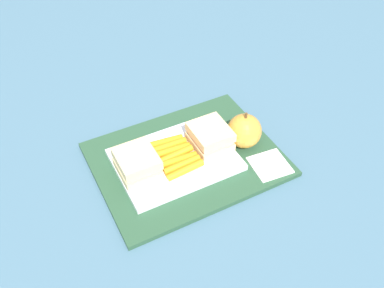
{
  "coord_description": "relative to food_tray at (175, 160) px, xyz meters",
  "views": [
    {
      "loc": [
        -0.26,
        -0.53,
        0.62
      ],
      "look_at": [
        0.01,
        0.0,
        0.04
      ],
      "focal_mm": 39.61,
      "sensor_mm": 36.0,
      "label": 1
    }
  ],
  "objects": [
    {
      "name": "ground_plane",
      "position": [
        0.03,
        0.0,
        -0.02
      ],
      "size": [
        2.4,
        2.4,
        0.0
      ],
      "primitive_type": "plane",
      "color": "#42667A"
    },
    {
      "name": "lunchbag_mat",
      "position": [
        0.03,
        0.0,
        -0.01
      ],
      "size": [
        0.36,
        0.28,
        0.01
      ],
      "primitive_type": "cube",
      "color": "#284C33",
      "rests_on": "ground_plane"
    },
    {
      "name": "food_tray",
      "position": [
        0.0,
        0.0,
        0.0
      ],
      "size": [
        0.23,
        0.17,
        0.01
      ],
      "primitive_type": "cube",
      "color": "white",
      "rests_on": "lunchbag_mat"
    },
    {
      "name": "sandwich_half_left",
      "position": [
        -0.08,
        0.0,
        0.03
      ],
      "size": [
        0.07,
        0.08,
        0.04
      ],
      "color": "#DBC189",
      "rests_on": "food_tray"
    },
    {
      "name": "sandwich_half_right",
      "position": [
        0.08,
        0.0,
        0.03
      ],
      "size": [
        0.07,
        0.08,
        0.04
      ],
      "color": "#DBC189",
      "rests_on": "food_tray"
    },
    {
      "name": "carrot_sticks_bundle",
      "position": [
        0.0,
        -0.0,
        0.01
      ],
      "size": [
        0.08,
        0.1,
        0.02
      ],
      "color": "orange",
      "rests_on": "food_tray"
    },
    {
      "name": "apple",
      "position": [
        0.15,
        -0.02,
        0.03
      ],
      "size": [
        0.07,
        0.07,
        0.08
      ],
      "color": "gold",
      "rests_on": "lunchbag_mat"
    },
    {
      "name": "paper_napkin",
      "position": [
        0.16,
        -0.1,
        -0.0
      ],
      "size": [
        0.08,
        0.08,
        0.0
      ],
      "primitive_type": "cube",
      "rotation": [
        0.0,
        0.0,
        -0.09
      ],
      "color": "white",
      "rests_on": "lunchbag_mat"
    }
  ]
}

